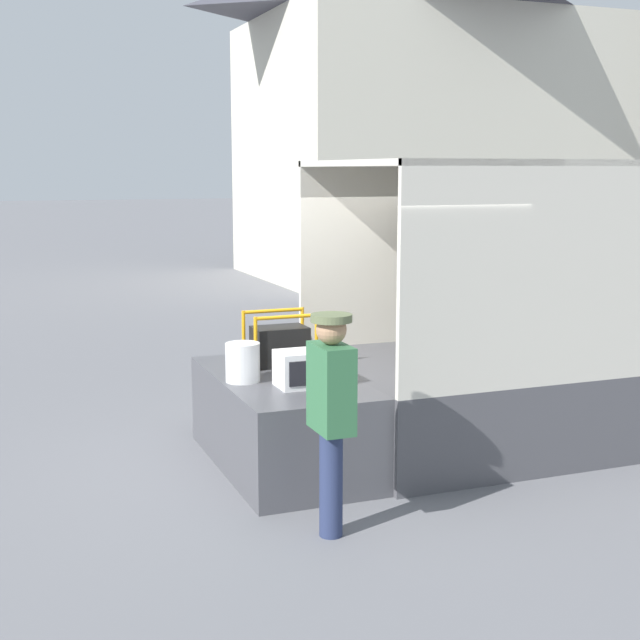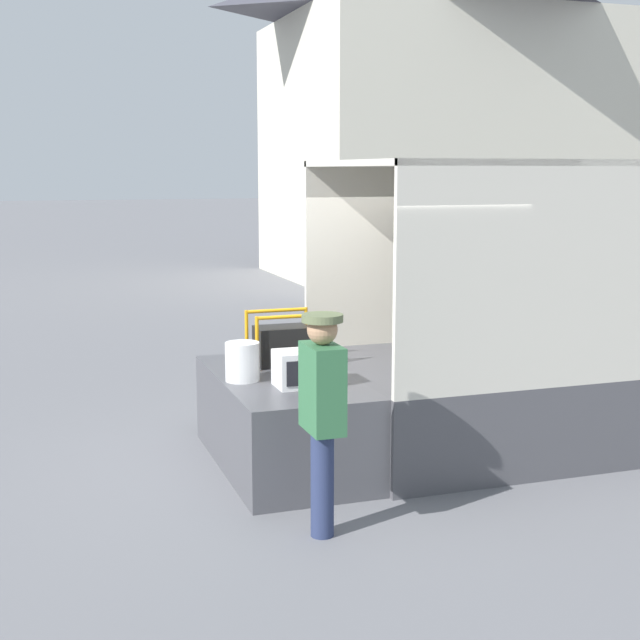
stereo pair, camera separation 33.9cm
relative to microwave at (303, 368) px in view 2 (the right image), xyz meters
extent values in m
plane|color=slate|center=(0.55, 0.45, -1.03)|extent=(160.00, 160.00, 0.00)
cube|color=#4C4C51|center=(2.73, 0.45, -0.60)|extent=(4.35, 2.45, 0.87)
cube|color=beige|center=(2.73, 1.64, 0.84)|extent=(4.35, 0.06, 2.01)
cube|color=beige|center=(2.73, -0.75, 0.84)|extent=(4.35, 0.06, 2.01)
cube|color=beige|center=(2.73, 0.45, 1.82)|extent=(4.35, 2.45, 0.06)
cylinder|color=yellow|center=(2.40, -0.23, 0.02)|extent=(0.30, 0.30, 0.37)
cube|color=#B2A893|center=(3.40, 1.23, 0.01)|extent=(0.44, 0.32, 0.34)
cube|color=#4C4C51|center=(-0.06, 0.45, -0.60)|extent=(1.22, 2.33, 0.87)
cube|color=white|center=(0.00, 0.00, 0.00)|extent=(0.50, 0.36, 0.32)
cube|color=black|center=(-0.05, -0.18, 0.00)|extent=(0.32, 0.01, 0.22)
cube|color=black|center=(0.08, 0.92, 0.03)|extent=(0.53, 0.36, 0.38)
cylinder|color=slate|center=(0.29, 0.92, 0.05)|extent=(0.20, 0.20, 0.20)
cylinder|color=orange|center=(-0.24, 0.72, 0.11)|extent=(0.04, 0.04, 0.53)
cylinder|color=orange|center=(0.39, 0.72, 0.11)|extent=(0.04, 0.04, 0.53)
cylinder|color=orange|center=(-0.24, 1.13, 0.11)|extent=(0.04, 0.04, 0.53)
cylinder|color=orange|center=(0.39, 1.13, 0.11)|extent=(0.04, 0.04, 0.53)
cylinder|color=orange|center=(0.08, 0.72, 0.35)|extent=(0.63, 0.04, 0.04)
cylinder|color=orange|center=(0.08, 1.13, 0.35)|extent=(0.63, 0.04, 0.04)
cylinder|color=silver|center=(-0.47, 0.38, 0.02)|extent=(0.32, 0.32, 0.36)
cylinder|color=navy|center=(-0.26, -1.28, -0.61)|extent=(0.18, 0.18, 0.84)
cube|color=#336B42|center=(-0.26, -1.28, 0.14)|extent=(0.24, 0.44, 0.66)
sphere|color=tan|center=(-0.26, -1.28, 0.59)|extent=(0.23, 0.23, 0.23)
cylinder|color=#606B47|center=(-0.26, -1.28, 0.67)|extent=(0.31, 0.31, 0.06)
cube|color=beige|center=(8.44, 13.92, 2.24)|extent=(8.52, 6.73, 6.55)
camera|label=1|loc=(-2.68, -7.31, 1.75)|focal=50.00mm
camera|label=2|loc=(-2.36, -7.43, 1.75)|focal=50.00mm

